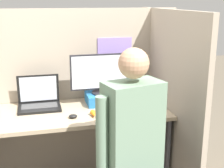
{
  "coord_description": "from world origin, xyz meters",
  "views": [
    {
      "loc": [
        -0.26,
        -2.04,
        1.62
      ],
      "look_at": [
        0.29,
        0.16,
        1.0
      ],
      "focal_mm": 50.0,
      "sensor_mm": 36.0,
      "label": 1
    }
  ],
  "objects_px": {
    "laptop": "(39,102)",
    "carrot_toy": "(94,114)",
    "stapler": "(146,99)",
    "person": "(133,146)",
    "paper_box": "(105,98)",
    "monitor": "(105,74)",
    "office_chair": "(131,168)"
  },
  "relations": [
    {
      "from": "stapler",
      "to": "office_chair",
      "type": "xyz_separation_m",
      "value": [
        -0.35,
        -0.69,
        -0.23
      ]
    },
    {
      "from": "monitor",
      "to": "carrot_toy",
      "type": "relative_size",
      "value": 4.96
    },
    {
      "from": "paper_box",
      "to": "carrot_toy",
      "type": "height_order",
      "value": "paper_box"
    },
    {
      "from": "laptop",
      "to": "office_chair",
      "type": "height_order",
      "value": "office_chair"
    },
    {
      "from": "stapler",
      "to": "person",
      "type": "height_order",
      "value": "person"
    },
    {
      "from": "monitor",
      "to": "office_chair",
      "type": "relative_size",
      "value": 0.55
    },
    {
      "from": "monitor",
      "to": "office_chair",
      "type": "xyz_separation_m",
      "value": [
        0.01,
        -0.74,
        -0.47
      ]
    },
    {
      "from": "monitor",
      "to": "carrot_toy",
      "type": "bearing_deg",
      "value": -116.84
    },
    {
      "from": "monitor",
      "to": "laptop",
      "type": "distance_m",
      "value": 0.59
    },
    {
      "from": "paper_box",
      "to": "person",
      "type": "bearing_deg",
      "value": -92.1
    },
    {
      "from": "laptop",
      "to": "stapler",
      "type": "bearing_deg",
      "value": -4.49
    },
    {
      "from": "paper_box",
      "to": "carrot_toy",
      "type": "relative_size",
      "value": 2.71
    },
    {
      "from": "laptop",
      "to": "office_chair",
      "type": "xyz_separation_m",
      "value": [
        0.56,
        -0.76,
        -0.26
      ]
    },
    {
      "from": "monitor",
      "to": "person",
      "type": "distance_m",
      "value": 0.93
    },
    {
      "from": "laptop",
      "to": "stapler",
      "type": "relative_size",
      "value": 2.42
    },
    {
      "from": "stapler",
      "to": "laptop",
      "type": "bearing_deg",
      "value": 175.51
    },
    {
      "from": "paper_box",
      "to": "laptop",
      "type": "xyz_separation_m",
      "value": [
        -0.55,
        0.02,
        0.01
      ]
    },
    {
      "from": "paper_box",
      "to": "laptop",
      "type": "relative_size",
      "value": 0.93
    },
    {
      "from": "stapler",
      "to": "person",
      "type": "xyz_separation_m",
      "value": [
        -0.39,
        -0.85,
        0.01
      ]
    },
    {
      "from": "paper_box",
      "to": "stapler",
      "type": "distance_m",
      "value": 0.36
    },
    {
      "from": "person",
      "to": "carrot_toy",
      "type": "bearing_deg",
      "value": 101.45
    },
    {
      "from": "paper_box",
      "to": "laptop",
      "type": "distance_m",
      "value": 0.55
    },
    {
      "from": "paper_box",
      "to": "monitor",
      "type": "distance_m",
      "value": 0.21
    },
    {
      "from": "stapler",
      "to": "office_chair",
      "type": "distance_m",
      "value": 0.81
    },
    {
      "from": "person",
      "to": "stapler",
      "type": "bearing_deg",
      "value": 65.31
    },
    {
      "from": "monitor",
      "to": "office_chair",
      "type": "distance_m",
      "value": 0.88
    },
    {
      "from": "person",
      "to": "laptop",
      "type": "bearing_deg",
      "value": 119.39
    },
    {
      "from": "monitor",
      "to": "stapler",
      "type": "distance_m",
      "value": 0.43
    },
    {
      "from": "carrot_toy",
      "to": "paper_box",
      "type": "bearing_deg",
      "value": 62.95
    },
    {
      "from": "carrot_toy",
      "to": "person",
      "type": "height_order",
      "value": "person"
    },
    {
      "from": "paper_box",
      "to": "laptop",
      "type": "height_order",
      "value": "laptop"
    },
    {
      "from": "laptop",
      "to": "carrot_toy",
      "type": "distance_m",
      "value": 0.51
    }
  ]
}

